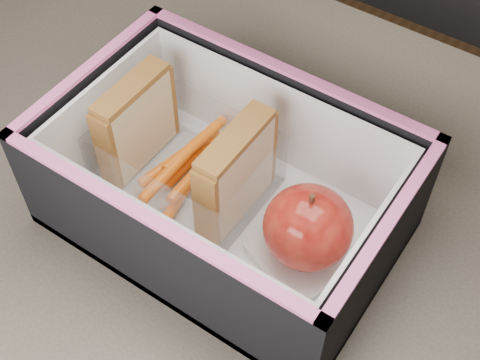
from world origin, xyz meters
name	(u,v)px	position (x,y,z in m)	size (l,w,h in m)	color
kitchen_table	(240,290)	(0.00, 0.00, 0.66)	(1.20, 0.80, 0.75)	#665A4D
lunch_bag	(229,174)	(-0.03, 0.02, 0.82)	(0.33, 0.36, 0.28)	black
plastic_tub	(186,160)	(-0.08, 0.03, 0.80)	(0.17, 0.12, 0.07)	white
sandwich_left	(136,122)	(-0.14, 0.03, 0.82)	(0.03, 0.09, 0.10)	beige
sandwich_right	(236,173)	(-0.02, 0.03, 0.82)	(0.03, 0.09, 0.10)	beige
carrot_sticks	(185,166)	(-0.09, 0.03, 0.79)	(0.06, 0.14, 0.03)	#E06300
paper_napkin	(305,254)	(0.06, 0.02, 0.77)	(0.08, 0.09, 0.01)	white
red_apple	(308,227)	(0.06, 0.02, 0.81)	(0.11, 0.11, 0.09)	maroon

